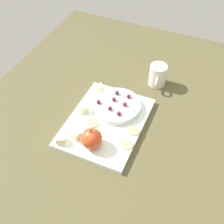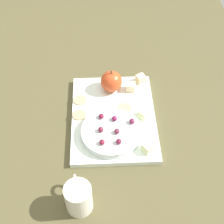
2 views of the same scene
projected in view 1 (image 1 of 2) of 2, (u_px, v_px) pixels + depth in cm
name	position (u px, v px, depth cm)	size (l,w,h in cm)	color
table	(108.00, 135.00, 101.08)	(144.69, 105.11, 4.52)	brown
platter	(106.00, 122.00, 101.06)	(34.22, 25.68, 1.76)	white
serving_dish	(117.00, 106.00, 103.87)	(17.47, 17.47, 2.27)	silver
apple_whole	(92.00, 139.00, 90.58)	(7.02, 7.02, 7.02)	#CA451F
apple_stem	(91.00, 131.00, 87.57)	(0.50, 0.50, 1.20)	brown
cheese_cube_0	(84.00, 109.00, 102.58)	(2.73, 2.73, 2.73)	beige
cheese_cube_1	(61.00, 140.00, 93.00)	(2.73, 2.73, 2.73)	beige
cheese_cube_2	(76.00, 135.00, 94.28)	(2.73, 2.73, 2.73)	beige
cheese_cube_3	(99.00, 88.00, 110.21)	(2.73, 2.73, 2.73)	beige
cracker_0	(127.00, 144.00, 93.16)	(4.18, 4.18, 0.40)	tan
cracker_1	(93.00, 124.00, 99.30)	(4.18, 4.18, 0.40)	tan
cracker_2	(134.00, 131.00, 97.02)	(4.18, 4.18, 0.40)	tan
grape_0	(110.00, 108.00, 100.53)	(1.71, 1.54, 1.37)	maroon
grape_1	(117.00, 93.00, 105.94)	(1.71, 1.54, 1.49)	maroon
grape_2	(119.00, 113.00, 98.81)	(1.71, 1.54, 1.39)	maroon
grape_3	(114.00, 99.00, 103.61)	(1.71, 1.54, 1.47)	maroon
grape_4	(129.00, 96.00, 104.71)	(1.71, 1.54, 1.43)	maroon
grape_5	(125.00, 104.00, 101.86)	(1.71, 1.54, 1.44)	maroon
grape_6	(98.00, 102.00, 102.66)	(1.71, 1.54, 1.51)	maroon
cup	(158.00, 75.00, 113.42)	(10.00, 6.84, 8.91)	silver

